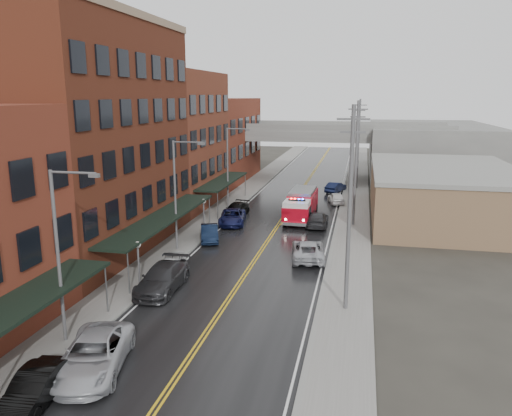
{
  "coord_description": "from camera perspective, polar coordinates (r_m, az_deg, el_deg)",
  "views": [
    {
      "loc": [
        7.76,
        -13.03,
        12.48
      ],
      "look_at": [
        -0.97,
        27.84,
        3.0
      ],
      "focal_mm": 35.0,
      "sensor_mm": 36.0,
      "label": 1
    }
  ],
  "objects": [
    {
      "name": "street_lamp_0",
      "position": [
        26.46,
        -21.33,
        -4.13
      ],
      "size": [
        2.64,
        0.22,
        9.0
      ],
      "color": "#59595B",
      "rests_on": "ground"
    },
    {
      "name": "parked_car_left_3",
      "position": [
        33.38,
        -10.63,
        -7.87
      ],
      "size": [
        2.45,
        5.79,
        1.67
      ],
      "primitive_type": "imported",
      "rotation": [
        0.0,
        0.0,
        0.02
      ],
      "color": "#28282A",
      "rests_on": "ground"
    },
    {
      "name": "street_lamp_1",
      "position": [
        40.36,
        -8.92,
        2.21
      ],
      "size": [
        2.64,
        0.22,
        9.0
      ],
      "color": "#59595B",
      "rests_on": "ground"
    },
    {
      "name": "globe_lamp_1",
      "position": [
        33.86,
        -13.34,
        -5.05
      ],
      "size": [
        0.44,
        0.44,
        3.12
      ],
      "color": "#59595B",
      "rests_on": "ground"
    },
    {
      "name": "right_far_block",
      "position": [
        84.08,
        19.11,
        6.3
      ],
      "size": [
        18.0,
        30.0,
        8.0
      ],
      "primitive_type": "cube",
      "color": "slate",
      "rests_on": "ground"
    },
    {
      "name": "utility_pole_1",
      "position": [
        48.43,
        11.34,
        5.21
      ],
      "size": [
        1.8,
        0.24,
        12.0
      ],
      "color": "#59595B",
      "rests_on": "ground"
    },
    {
      "name": "parked_car_left_5",
      "position": [
        43.82,
        -5.34,
        -2.88
      ],
      "size": [
        2.71,
        4.44,
        1.38
      ],
      "primitive_type": "imported",
      "rotation": [
        0.0,
        0.0,
        0.32
      ],
      "color": "black",
      "rests_on": "ground"
    },
    {
      "name": "globe_lamp_2",
      "position": [
        46.42,
        -6.01,
        0.06
      ],
      "size": [
        0.44,
        0.44,
        3.12
      ],
      "color": "#59595B",
      "rests_on": "ground"
    },
    {
      "name": "parked_car_left_4",
      "position": [
        35.99,
        -9.47,
        -6.43
      ],
      "size": [
        2.82,
        4.67,
        1.49
      ],
      "primitive_type": "imported",
      "rotation": [
        0.0,
        0.0,
        0.26
      ],
      "color": "white",
      "rests_on": "ground"
    },
    {
      "name": "awning_1",
      "position": [
        40.26,
        -10.58,
        -1.08
      ],
      "size": [
        2.6,
        18.0,
        3.09
      ],
      "color": "black",
      "rests_on": "ground"
    },
    {
      "name": "sidewalk_left",
      "position": [
        47.24,
        -6.98,
        -2.54
      ],
      "size": [
        3.0,
        160.0,
        0.15
      ],
      "primitive_type": "cube",
      "color": "slate",
      "rests_on": "ground"
    },
    {
      "name": "fire_truck",
      "position": [
        50.96,
        5.16,
        0.4
      ],
      "size": [
        3.42,
        8.13,
        2.94
      ],
      "rotation": [
        0.0,
        0.0,
        -0.03
      ],
      "color": "#AF0819",
      "rests_on": "ground"
    },
    {
      "name": "brick_building_c",
      "position": [
        57.73,
        -9.47,
        7.66
      ],
      "size": [
        9.0,
        15.0,
        15.0
      ],
      "primitive_type": "cube",
      "color": "brown",
      "rests_on": "ground"
    },
    {
      "name": "parked_car_right_1",
      "position": [
        48.84,
        7.01,
        -1.26
      ],
      "size": [
        2.0,
        4.89,
        1.42
      ],
      "primitive_type": "imported",
      "rotation": [
        0.0,
        0.0,
        3.14
      ],
      "color": "#2B2B2E",
      "rests_on": "ground"
    },
    {
      "name": "parked_car_right_0",
      "position": [
        39.04,
        5.95,
        -4.8
      ],
      "size": [
        3.12,
        5.56,
        1.47
      ],
      "primitive_type": "imported",
      "rotation": [
        0.0,
        0.0,
        3.28
      ],
      "color": "#AEB0B6",
      "rests_on": "ground"
    },
    {
      "name": "utility_pole_2",
      "position": [
        68.31,
        11.64,
        7.34
      ],
      "size": [
        1.8,
        0.24,
        12.0
      ],
      "color": "#59595B",
      "rests_on": "ground"
    },
    {
      "name": "parked_car_right_3",
      "position": [
        66.25,
        9.09,
        2.36
      ],
      "size": [
        2.74,
        4.36,
        1.36
      ],
      "primitive_type": "imported",
      "rotation": [
        0.0,
        0.0,
        2.8
      ],
      "color": "black",
      "rests_on": "ground"
    },
    {
      "name": "brick_building_b",
      "position": [
        41.87,
        -18.34,
        7.37
      ],
      "size": [
        9.0,
        20.0,
        18.0
      ],
      "primitive_type": "cube",
      "color": "#4D2014",
      "rests_on": "ground"
    },
    {
      "name": "parked_car_right_2",
      "position": [
        59.19,
        9.14,
        1.12
      ],
      "size": [
        2.45,
        4.26,
        1.36
      ],
      "primitive_type": "imported",
      "rotation": [
        0.0,
        0.0,
        3.36
      ],
      "color": "silver",
      "rests_on": "ground"
    },
    {
      "name": "parked_car_left_2",
      "position": [
        25.03,
        -18.07,
        -15.66
      ],
      "size": [
        4.01,
        6.39,
        1.65
      ],
      "primitive_type": "imported",
      "rotation": [
        0.0,
        0.0,
        0.23
      ],
      "color": "#ADAFB6",
      "rests_on": "ground"
    },
    {
      "name": "street_lamp_2",
      "position": [
        55.4,
        -3.03,
        5.2
      ],
      "size": [
        2.64,
        0.22,
        9.0
      ],
      "color": "#59595B",
      "rests_on": "ground"
    },
    {
      "name": "awning_2",
      "position": [
        56.46,
        -3.79,
        3.08
      ],
      "size": [
        2.6,
        13.0,
        3.09
      ],
      "color": "black",
      "rests_on": "ground"
    },
    {
      "name": "utility_pole_0",
      "position": [
        28.7,
        10.66,
        0.13
      ],
      "size": [
        1.8,
        0.24,
        12.0
      ],
      "color": "#59595B",
      "rests_on": "ground"
    },
    {
      "name": "parked_car_left_6",
      "position": [
        49.25,
        -2.72,
        -1.04
      ],
      "size": [
        3.18,
        5.5,
        1.44
      ],
      "primitive_type": "imported",
      "rotation": [
        0.0,
        0.0,
        0.16
      ],
      "color": "#111542",
      "rests_on": "ground"
    },
    {
      "name": "sidewalk_right",
      "position": [
        44.78,
        11.02,
        -3.54
      ],
      "size": [
        3.0,
        160.0,
        0.15
      ],
      "primitive_type": "cube",
      "color": "slate",
      "rests_on": "ground"
    },
    {
      "name": "curb_left",
      "position": [
        46.74,
        -5.07,
        -2.66
      ],
      "size": [
        0.3,
        160.0,
        0.15
      ],
      "primitive_type": "cube",
      "color": "gray",
      "rests_on": "ground"
    },
    {
      "name": "parked_car_left_7",
      "position": [
        52.56,
        -2.31,
        -0.2
      ],
      "size": [
        2.38,
        4.85,
        1.36
      ],
      "primitive_type": "imported",
      "rotation": [
        0.0,
        0.0,
        -0.1
      ],
      "color": "black",
      "rests_on": "ground"
    },
    {
      "name": "tan_building",
      "position": [
        54.58,
        20.53,
        1.43
      ],
      "size": [
        14.0,
        22.0,
        5.0
      ],
      "primitive_type": "cube",
      "color": "brown",
      "rests_on": "ground"
    },
    {
      "name": "parked_car_left_1",
      "position": [
        23.66,
        -23.94,
        -18.27
      ],
      "size": [
        2.06,
        4.44,
        1.41
      ],
      "primitive_type": "imported",
      "rotation": [
        0.0,
        0.0,
        0.14
      ],
      "color": "black",
      "rests_on": "ground"
    },
    {
      "name": "brick_building_far",
      "position": [
        74.36,
        -4.48,
        7.75
      ],
      "size": [
        9.0,
        20.0,
        12.0
      ],
      "primitive_type": "cube",
      "color": "maroon",
      "rests_on": "ground"
    },
    {
      "name": "curb_right",
      "position": [
        44.83,
        8.9,
        -3.44
      ],
      "size": [
        0.3,
        160.0,
        0.15
      ],
      "primitive_type": "cube",
      "color": "gray",
      "rests_on": "ground"
    },
    {
      "name": "road",
      "position": [
        45.46,
        1.77,
        -3.14
      ],
      "size": [
        11.0,
        160.0,
        0.02
      ],
      "primitive_type": "cube",
      "color": "black",
      "rests_on": "ground"
    },
    {
      "name": "overpass",
      "position": [
        75.71,
        6.19,
        7.79
      ],
      "size": [
        40.0,
        10.0,
        7.5
      ],
      "color": "slate",
      "rests_on": "ground"
    }
  ]
}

